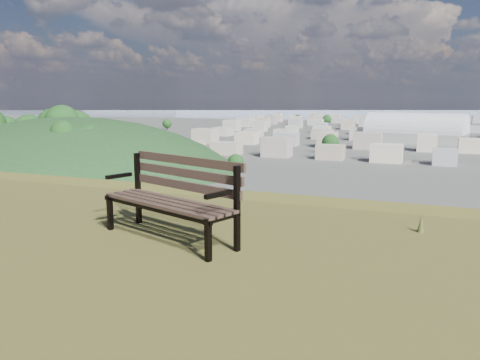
% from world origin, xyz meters
% --- Properties ---
extents(park_bench, '(1.68, 1.03, 0.84)m').
position_xyz_m(park_bench, '(0.01, 2.02, 25.48)').
color(park_bench, '#463228').
rests_on(park_bench, hilltop_mesa).
extents(arena, '(58.99, 35.44, 23.26)m').
position_xyz_m(arena, '(-4.02, 292.59, 5.48)').
color(arena, '#B4B5B0').
rests_on(arena, ground).
extents(green_wooded_hill, '(150.54, 120.44, 75.27)m').
position_xyz_m(green_wooded_hill, '(-122.41, 137.70, 0.11)').
color(green_wooded_hill, '#163C1C').
rests_on(green_wooded_hill, ground).
extents(city_blocks, '(395.00, 361.00, 7.00)m').
position_xyz_m(city_blocks, '(0.00, 394.44, 3.50)').
color(city_blocks, beige).
rests_on(city_blocks, ground).
extents(city_trees, '(406.52, 387.20, 9.98)m').
position_xyz_m(city_trees, '(-26.39, 319.00, 4.83)').
color(city_trees, '#37251B').
rests_on(city_trees, ground).
extents(bay_water, '(2400.00, 700.00, 0.12)m').
position_xyz_m(bay_water, '(0.00, 900.00, 0.00)').
color(bay_water, '#8FA7B7').
rests_on(bay_water, ground).
extents(far_hills, '(2050.00, 340.00, 60.00)m').
position_xyz_m(far_hills, '(-60.92, 1402.93, 25.47)').
color(far_hills, '#969FBB').
rests_on(far_hills, ground).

